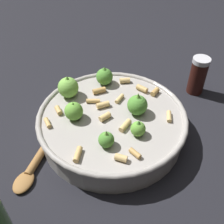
# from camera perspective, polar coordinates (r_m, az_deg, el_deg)

# --- Properties ---
(ground_plane) EXTENTS (2.40, 2.40, 0.00)m
(ground_plane) POSITION_cam_1_polar(r_m,az_deg,el_deg) (0.62, -0.00, -4.50)
(ground_plane) COLOR black
(cooking_pan) EXTENTS (0.32, 0.32, 0.11)m
(cooking_pan) POSITION_cam_1_polar(r_m,az_deg,el_deg) (0.60, -0.15, -2.01)
(cooking_pan) COLOR #9E9993
(cooking_pan) RESTS_ON ground
(pepper_shaker) EXTENTS (0.04, 0.04, 0.10)m
(pepper_shaker) POSITION_cam_1_polar(r_m,az_deg,el_deg) (0.74, 17.56, 7.32)
(pepper_shaker) COLOR #33140F
(pepper_shaker) RESTS_ON ground
(wooden_spoon) EXTENTS (0.16, 0.19, 0.02)m
(wooden_spoon) POSITION_cam_1_polar(r_m,az_deg,el_deg) (0.59, -14.63, -8.40)
(wooden_spoon) COLOR olive
(wooden_spoon) RESTS_ON ground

